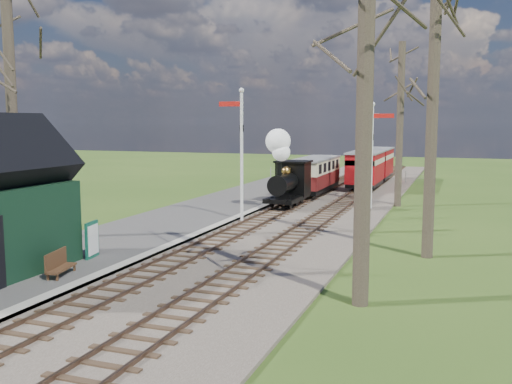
# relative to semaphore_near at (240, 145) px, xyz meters

# --- Properties ---
(distant_hills) EXTENTS (114.40, 48.00, 22.02)m
(distant_hills) POSITION_rel_semaphore_near_xyz_m (2.17, 48.38, -19.83)
(distant_hills) COLOR #385B23
(distant_hills) RESTS_ON ground
(ballast_bed) EXTENTS (8.00, 60.00, 0.10)m
(ballast_bed) POSITION_rel_semaphore_near_xyz_m (2.07, 6.00, -3.57)
(ballast_bed) COLOR brown
(ballast_bed) RESTS_ON ground
(track_near) EXTENTS (1.60, 60.00, 0.15)m
(track_near) POSITION_rel_semaphore_near_xyz_m (0.77, 6.00, -3.52)
(track_near) COLOR brown
(track_near) RESTS_ON ground
(track_far) EXTENTS (1.60, 60.00, 0.15)m
(track_far) POSITION_rel_semaphore_near_xyz_m (3.37, 6.00, -3.52)
(track_far) COLOR brown
(track_far) RESTS_ON ground
(platform) EXTENTS (5.00, 44.00, 0.20)m
(platform) POSITION_rel_semaphore_near_xyz_m (-2.73, -2.00, -3.52)
(platform) COLOR #474442
(platform) RESTS_ON ground
(coping_strip) EXTENTS (0.40, 44.00, 0.21)m
(coping_strip) POSITION_rel_semaphore_near_xyz_m (-0.43, -2.00, -3.52)
(coping_strip) COLOR #B2AD9E
(coping_strip) RESTS_ON ground
(semaphore_near) EXTENTS (1.22, 0.24, 6.22)m
(semaphore_near) POSITION_rel_semaphore_near_xyz_m (0.00, 0.00, 0.00)
(semaphore_near) COLOR silver
(semaphore_near) RESTS_ON ground
(semaphore_far) EXTENTS (1.22, 0.24, 5.72)m
(semaphore_far) POSITION_rel_semaphore_near_xyz_m (5.14, 6.00, -0.27)
(semaphore_far) COLOR silver
(semaphore_far) RESTS_ON ground
(bare_trees) EXTENTS (15.51, 22.39, 12.00)m
(bare_trees) POSITION_rel_semaphore_near_xyz_m (2.10, -5.90, 1.59)
(bare_trees) COLOR #382D23
(bare_trees) RESTS_ON ground
(fence_line) EXTENTS (12.60, 0.08, 1.00)m
(fence_line) POSITION_rel_semaphore_near_xyz_m (1.07, 20.00, -3.07)
(fence_line) COLOR slate
(fence_line) RESTS_ON ground
(locomotive) EXTENTS (1.66, 3.87, 4.15)m
(locomotive) POSITION_rel_semaphore_near_xyz_m (0.76, 4.89, -1.69)
(locomotive) COLOR black
(locomotive) RESTS_ON ground
(coach) EXTENTS (1.94, 6.64, 2.04)m
(coach) POSITION_rel_semaphore_near_xyz_m (0.77, 10.95, -2.20)
(coach) COLOR black
(coach) RESTS_ON ground
(red_carriage_a) EXTENTS (2.03, 5.03, 2.14)m
(red_carriage_a) POSITION_rel_semaphore_near_xyz_m (3.37, 14.72, -2.14)
(red_carriage_a) COLOR black
(red_carriage_a) RESTS_ON ground
(red_carriage_b) EXTENTS (2.03, 5.03, 2.14)m
(red_carriage_b) POSITION_rel_semaphore_near_xyz_m (3.37, 20.22, -2.14)
(red_carriage_b) COLOR black
(red_carriage_b) RESTS_ON ground
(sign_board) EXTENTS (0.24, 0.83, 1.21)m
(sign_board) POSITION_rel_semaphore_near_xyz_m (-1.86, -8.71, -2.82)
(sign_board) COLOR #114F3A
(sign_board) RESTS_ON platform
(bench) EXTENTS (0.64, 1.34, 0.74)m
(bench) POSITION_rel_semaphore_near_xyz_m (-1.45, -10.92, -3.08)
(bench) COLOR #462C19
(bench) RESTS_ON platform
(person) EXTENTS (0.37, 0.53, 1.40)m
(person) POSITION_rel_semaphore_near_xyz_m (-2.24, -9.28, -2.72)
(person) COLOR black
(person) RESTS_ON platform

